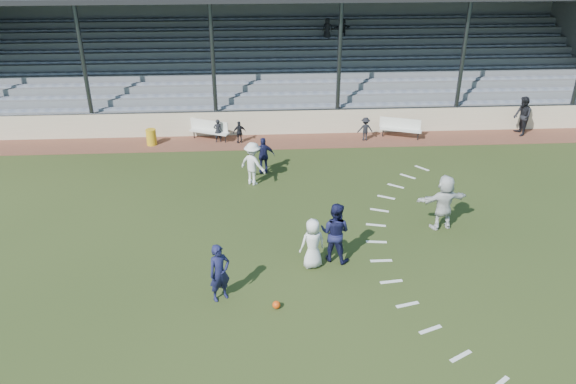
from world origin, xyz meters
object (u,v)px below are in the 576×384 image
object	(u,v)px
player_white_lead	(313,243)
bench_left	(209,128)
player_navy_lead	(220,273)
bench_right	(400,126)
official	(522,116)
trash_bin	(151,137)
football	(276,305)

from	to	relation	value
player_white_lead	bench_left	bearing A→B (deg)	-88.01
bench_left	player_white_lead	world-z (taller)	player_white_lead
bench_left	player_navy_lead	size ratio (longest dim) A/B	1.12
bench_right	player_white_lead	world-z (taller)	player_white_lead
player_navy_lead	official	distance (m)	18.82
bench_left	official	xyz separation A→B (m)	(15.36, -0.27, 0.40)
official	trash_bin	bearing A→B (deg)	-88.87
football	official	distance (m)	18.07
bench_right	player_white_lead	size ratio (longest dim) A/B	1.21
bench_left	bench_right	bearing A→B (deg)	22.03
football	player_white_lead	distance (m)	2.48
bench_left	football	xyz separation A→B (m)	(2.72, -13.15, -0.47)
bench_left	player_navy_lead	bearing A→B (deg)	-61.15
trash_bin	bench_right	bearing A→B (deg)	1.26
football	official	xyz separation A→B (m)	(12.64, 12.88, 0.87)
official	bench_right	bearing A→B (deg)	-89.73
football	bench_right	bearing A→B (deg)	62.87
football	player_navy_lead	bearing A→B (deg)	160.76
bench_left	bench_right	distance (m)	9.33
player_navy_lead	official	world-z (taller)	official
bench_left	trash_bin	xyz separation A→B (m)	(-2.71, -0.53, -0.18)
trash_bin	player_navy_lead	xyz separation A→B (m)	(3.85, -12.07, 0.48)
bench_left	player_white_lead	size ratio (longest dim) A/B	1.20
football	official	world-z (taller)	official
bench_left	bench_right	world-z (taller)	same
football	player_white_lead	world-z (taller)	player_white_lead
player_white_lead	player_navy_lead	xyz separation A→B (m)	(-2.79, -1.48, 0.06)
trash_bin	player_navy_lead	world-z (taller)	player_navy_lead
trash_bin	player_white_lead	xyz separation A→B (m)	(6.65, -10.59, 0.43)
trash_bin	official	distance (m)	18.08
bench_left	official	size ratio (longest dim) A/B	1.03
football	player_navy_lead	distance (m)	1.84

